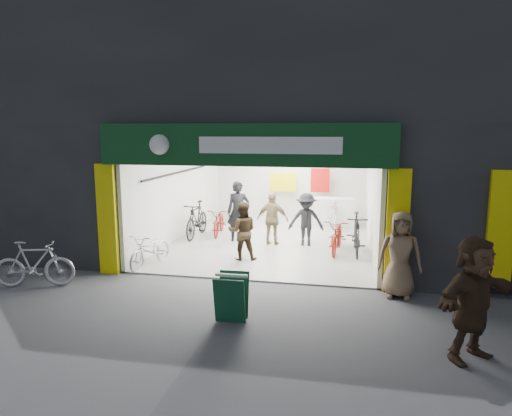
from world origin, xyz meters
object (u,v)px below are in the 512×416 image
(sandwich_board, at_px, (232,297))
(parked_bike, at_px, (34,264))
(bike_right_front, at_px, (356,234))
(pedestrian_near, at_px, (400,255))
(bike_left_front, at_px, (151,250))

(sandwich_board, bearing_deg, parked_bike, 166.87)
(parked_bike, bearing_deg, bike_right_front, -75.48)
(pedestrian_near, xyz_separation_m, sandwich_board, (-3.02, -1.88, -0.42))
(bike_left_front, bearing_deg, bike_right_front, 33.62)
(sandwich_board, bearing_deg, bike_right_front, 64.36)
(parked_bike, relative_size, sandwich_board, 2.01)
(pedestrian_near, distance_m, sandwich_board, 3.58)
(bike_left_front, bearing_deg, sandwich_board, -35.41)
(bike_left_front, bearing_deg, parked_bike, -125.40)
(pedestrian_near, bearing_deg, bike_left_front, 172.87)
(bike_right_front, relative_size, pedestrian_near, 1.07)
(bike_right_front, relative_size, sandwich_board, 2.23)
(bike_left_front, relative_size, parked_bike, 0.97)
(bike_right_front, distance_m, parked_bike, 7.97)
(bike_left_front, distance_m, pedestrian_near, 5.89)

